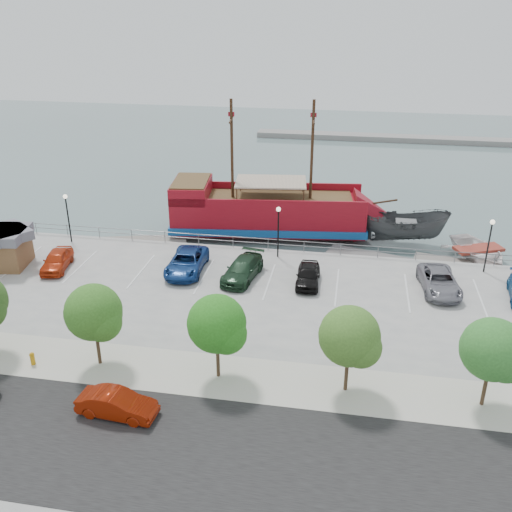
# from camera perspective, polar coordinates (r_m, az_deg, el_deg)

# --- Properties ---
(ground) EXTENTS (160.00, 160.00, 0.00)m
(ground) POSITION_cam_1_polar(r_m,az_deg,el_deg) (41.13, 0.89, -5.05)
(ground) COLOR slate
(street) EXTENTS (100.00, 8.00, 0.04)m
(street) POSITION_cam_1_polar(r_m,az_deg,el_deg) (27.85, -4.71, -19.29)
(street) COLOR black
(street) RESTS_ON land_slab
(sidewalk) EXTENTS (100.00, 4.00, 0.05)m
(sidewalk) POSITION_cam_1_polar(r_m,az_deg,el_deg) (32.31, -2.02, -12.07)
(sidewalk) COLOR beige
(sidewalk) RESTS_ON land_slab
(seawall_railing) EXTENTS (50.00, 0.06, 1.00)m
(seawall_railing) POSITION_cam_1_polar(r_m,az_deg,el_deg) (47.38, 2.42, 1.14)
(seawall_railing) COLOR slate
(seawall_railing) RESTS_ON land_slab
(far_shore) EXTENTS (40.00, 3.00, 0.80)m
(far_shore) POSITION_cam_1_polar(r_m,az_deg,el_deg) (92.62, 12.79, 11.45)
(far_shore) COLOR gray
(far_shore) RESTS_ON ground
(pirate_ship) EXTENTS (20.76, 7.86, 12.94)m
(pirate_ship) POSITION_cam_1_polar(r_m,az_deg,el_deg) (52.73, 2.84, 4.35)
(pirate_ship) COLOR maroon
(pirate_ship) RESTS_ON ground
(patrol_boat) EXTENTS (7.84, 3.55, 2.94)m
(patrol_boat) POSITION_cam_1_polar(r_m,az_deg,el_deg) (52.40, 14.71, 2.60)
(patrol_boat) COLOR #434648
(patrol_boat) RESTS_ON ground
(speedboat) EXTENTS (6.70, 7.66, 1.32)m
(speedboat) POSITION_cam_1_polar(r_m,az_deg,el_deg) (51.32, 21.29, 0.24)
(speedboat) COLOR white
(speedboat) RESTS_ON ground
(dock_west) EXTENTS (8.04, 4.13, 0.44)m
(dock_west) POSITION_cam_1_polar(r_m,az_deg,el_deg) (52.13, -11.21, 1.35)
(dock_west) COLOR gray
(dock_west) RESTS_ON ground
(dock_mid) EXTENTS (7.99, 4.27, 0.44)m
(dock_mid) POSITION_cam_1_polar(r_m,az_deg,el_deg) (48.90, 11.57, -0.27)
(dock_mid) COLOR slate
(dock_mid) RESTS_ON ground
(dock_east) EXTENTS (7.23, 3.42, 0.40)m
(dock_east) POSITION_cam_1_polar(r_m,az_deg,el_deg) (49.67, 19.48, -0.86)
(dock_east) COLOR gray
(dock_east) RESTS_ON ground
(shed) EXTENTS (4.17, 4.17, 3.00)m
(shed) POSITION_cam_1_polar(r_m,az_deg,el_deg) (48.39, -23.89, 0.85)
(shed) COLOR brown
(shed) RESTS_ON land_slab
(street_sedan) EXTENTS (4.17, 1.72, 1.34)m
(street_sedan) POSITION_cam_1_polar(r_m,az_deg,el_deg) (30.28, -13.73, -14.19)
(street_sedan) COLOR maroon
(street_sedan) RESTS_ON street
(fire_hydrant) EXTENTS (0.29, 0.29, 0.82)m
(fire_hydrant) POSITION_cam_1_polar(r_m,az_deg,el_deg) (35.45, -21.46, -9.49)
(fire_hydrant) COLOR #BF820E
(fire_hydrant) RESTS_ON sidewalk
(lamp_post_left) EXTENTS (0.36, 0.36, 4.28)m
(lamp_post_left) POSITION_cam_1_polar(r_m,az_deg,el_deg) (50.76, -18.37, 4.42)
(lamp_post_left) COLOR black
(lamp_post_left) RESTS_ON land_slab
(lamp_post_mid) EXTENTS (0.36, 0.36, 4.28)m
(lamp_post_mid) POSITION_cam_1_polar(r_m,az_deg,el_deg) (45.28, 2.25, 3.31)
(lamp_post_mid) COLOR black
(lamp_post_mid) RESTS_ON land_slab
(lamp_post_right) EXTENTS (0.36, 0.36, 4.28)m
(lamp_post_right) POSITION_cam_1_polar(r_m,az_deg,el_deg) (46.11, 22.35, 1.81)
(lamp_post_right) COLOR black
(lamp_post_right) RESTS_ON land_slab
(tree_c) EXTENTS (3.30, 3.20, 5.00)m
(tree_c) POSITION_cam_1_polar(r_m,az_deg,el_deg) (32.79, -15.75, -5.66)
(tree_c) COLOR #473321
(tree_c) RESTS_ON sidewalk
(tree_d) EXTENTS (3.30, 3.20, 5.00)m
(tree_d) POSITION_cam_1_polar(r_m,az_deg,el_deg) (30.58, -3.71, -7.02)
(tree_d) COLOR #473321
(tree_d) RESTS_ON sidewalk
(tree_e) EXTENTS (3.30, 3.20, 5.00)m
(tree_e) POSITION_cam_1_polar(r_m,az_deg,el_deg) (29.89, 9.59, -8.16)
(tree_e) COLOR #473321
(tree_e) RESTS_ON sidewalk
(tree_f) EXTENTS (3.30, 3.20, 5.00)m
(tree_f) POSITION_cam_1_polar(r_m,az_deg,el_deg) (30.82, 22.84, -8.86)
(tree_f) COLOR #473321
(tree_f) RESTS_ON sidewalk
(parked_car_a) EXTENTS (2.48, 4.52, 1.46)m
(parked_car_a) POSITION_cam_1_polar(r_m,az_deg,el_deg) (46.70, -19.29, -0.38)
(parked_car_a) COLOR red
(parked_car_a) RESTS_ON land_slab
(parked_car_c) EXTENTS (2.81, 5.68, 1.55)m
(parked_car_c) POSITION_cam_1_polar(r_m,az_deg,el_deg) (43.94, -6.95, -0.61)
(parked_car_c) COLOR navy
(parked_car_c) RESTS_ON land_slab
(parked_car_d) EXTENTS (2.88, 5.38, 1.48)m
(parked_car_d) POSITION_cam_1_polar(r_m,az_deg,el_deg) (42.56, -1.36, -1.34)
(parked_car_d) COLOR #19331F
(parked_car_d) RESTS_ON land_slab
(parked_car_e) EXTENTS (1.80, 4.23, 1.43)m
(parked_car_e) POSITION_cam_1_polar(r_m,az_deg,el_deg) (41.92, 5.22, -1.90)
(parked_car_e) COLOR black
(parked_car_e) RESTS_ON land_slab
(parked_car_g) EXTENTS (2.96, 5.53, 1.48)m
(parked_car_g) POSITION_cam_1_polar(r_m,az_deg,el_deg) (42.82, 17.86, -2.43)
(parked_car_g) COLOR gray
(parked_car_g) RESTS_ON land_slab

